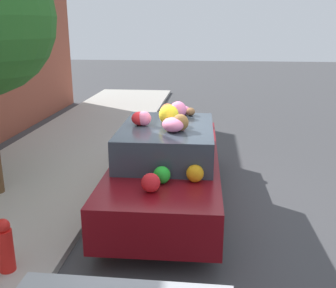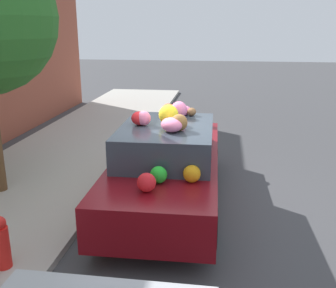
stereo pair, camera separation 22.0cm
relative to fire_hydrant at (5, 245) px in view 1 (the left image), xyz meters
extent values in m
plane|color=#424244|center=(2.43, -1.67, -0.46)|extent=(60.00, 60.00, 0.00)
cube|color=#B2ADA3|center=(2.43, 1.03, -0.40)|extent=(24.00, 3.20, 0.11)
cylinder|color=red|center=(0.00, 0.00, -0.07)|extent=(0.20, 0.20, 0.55)
sphere|color=red|center=(0.00, 0.00, 0.26)|extent=(0.18, 0.18, 0.18)
cube|color=maroon|center=(2.43, -1.75, 0.15)|extent=(4.62, 1.81, 0.64)
cube|color=#333D47|center=(2.24, -1.75, 0.74)|extent=(2.10, 1.55, 0.53)
cylinder|color=black|center=(3.83, -0.94, -0.17)|extent=(0.58, 0.19, 0.58)
cylinder|color=black|center=(3.87, -2.50, -0.17)|extent=(0.58, 0.19, 0.58)
cylinder|color=black|center=(0.99, -1.00, -0.17)|extent=(0.58, 0.19, 0.58)
cylinder|color=black|center=(1.02, -2.56, -0.17)|extent=(0.58, 0.19, 0.58)
ellipsoid|color=red|center=(4.04, -2.22, 0.52)|extent=(0.22, 0.23, 0.10)
ellipsoid|color=black|center=(4.14, -1.44, 0.54)|extent=(0.16, 0.17, 0.15)
sphere|color=white|center=(4.39, -2.29, 0.60)|extent=(0.37, 0.37, 0.26)
sphere|color=black|center=(3.66, -1.19, 0.58)|extent=(0.30, 0.30, 0.22)
sphere|color=pink|center=(2.85, -1.89, 1.15)|extent=(0.42, 0.42, 0.29)
ellipsoid|color=silver|center=(3.65, -1.79, 0.63)|extent=(0.34, 0.34, 0.33)
ellipsoid|color=pink|center=(3.10, -1.98, 1.09)|extent=(0.30, 0.30, 0.17)
sphere|color=red|center=(3.39, -2.26, 0.58)|extent=(0.25, 0.25, 0.21)
sphere|color=yellow|center=(2.33, -1.77, 1.17)|extent=(0.46, 0.46, 0.33)
sphere|color=gold|center=(3.34, -1.45, 0.61)|extent=(0.40, 0.40, 0.28)
sphere|color=pink|center=(2.21, -1.38, 1.12)|extent=(0.34, 0.34, 0.24)
sphere|color=red|center=(0.75, -1.70, 0.60)|extent=(0.33, 0.33, 0.26)
ellipsoid|color=brown|center=(3.05, -2.09, 1.08)|extent=(0.23, 0.21, 0.15)
sphere|color=green|center=(1.06, -1.81, 0.59)|extent=(0.34, 0.34, 0.24)
sphere|color=#984F2F|center=(2.82, -1.70, 1.13)|extent=(0.27, 0.27, 0.26)
ellipsoid|color=green|center=(3.69, -1.88, 0.54)|extent=(0.23, 0.23, 0.13)
sphere|color=olive|center=(1.95, -1.99, 1.13)|extent=(0.37, 0.37, 0.26)
sphere|color=orange|center=(1.16, -2.27, 0.60)|extent=(0.34, 0.34, 0.25)
ellipsoid|color=red|center=(2.22, -1.30, 1.12)|extent=(0.34, 0.35, 0.23)
ellipsoid|color=red|center=(3.68, -1.72, 0.54)|extent=(0.31, 0.30, 0.15)
ellipsoid|color=pink|center=(1.88, -1.88, 1.11)|extent=(0.50, 0.46, 0.22)
camera|label=1|loc=(-4.01, -2.45, 2.58)|focal=42.00mm
camera|label=2|loc=(-3.98, -2.66, 2.58)|focal=42.00mm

